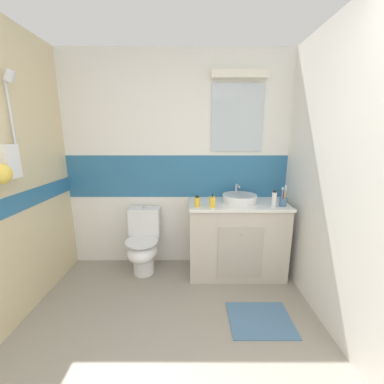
# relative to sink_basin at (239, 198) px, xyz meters

# --- Properties ---
(ground_plane) EXTENTS (3.20, 3.48, 0.04)m
(ground_plane) POSITION_rel_sink_basin_xyz_m (-0.71, -0.96, -0.92)
(ground_plane) COLOR gray
(wall_back_tiled) EXTENTS (3.20, 0.20, 2.50)m
(wall_back_tiled) POSITION_rel_sink_basin_xyz_m (-0.70, 0.29, 0.36)
(wall_back_tiled) COLOR white
(wall_back_tiled) RESTS_ON ground_plane
(wall_right_plain) EXTENTS (0.10, 3.48, 2.50)m
(wall_right_plain) POSITION_rel_sink_basin_xyz_m (0.64, -0.96, 0.35)
(wall_right_plain) COLOR white
(wall_right_plain) RESTS_ON ground_plane
(vanity_cabinet) EXTENTS (1.08, 0.54, 0.85)m
(vanity_cabinet) POSITION_rel_sink_basin_xyz_m (-0.02, -0.01, -0.47)
(vanity_cabinet) COLOR beige
(vanity_cabinet) RESTS_ON ground_plane
(sink_basin) EXTENTS (0.38, 0.42, 0.18)m
(sink_basin) POSITION_rel_sink_basin_xyz_m (0.00, 0.00, 0.00)
(sink_basin) COLOR white
(sink_basin) RESTS_ON vanity_cabinet
(toilet) EXTENTS (0.37, 0.50, 0.76)m
(toilet) POSITION_rel_sink_basin_xyz_m (-1.10, -0.01, -0.54)
(toilet) COLOR white
(toilet) RESTS_ON ground_plane
(toothbrush_cup) EXTENTS (0.08, 0.08, 0.22)m
(toothbrush_cup) POSITION_rel_sink_basin_xyz_m (0.43, -0.15, 0.01)
(toothbrush_cup) COLOR #4C7299
(toothbrush_cup) RESTS_ON vanity_cabinet
(soap_dispenser) EXTENTS (0.06, 0.06, 0.15)m
(soap_dispenser) POSITION_rel_sink_basin_xyz_m (-0.32, -0.19, 0.01)
(soap_dispenser) COLOR yellow
(soap_dispenser) RESTS_ON vanity_cabinet
(lotion_bottle_short) EXTENTS (0.06, 0.06, 0.12)m
(lotion_bottle_short) POSITION_rel_sink_basin_xyz_m (-0.48, -0.17, 0.01)
(lotion_bottle_short) COLOR yellow
(lotion_bottle_short) RESTS_ON vanity_cabinet
(deodorant_spray_can) EXTENTS (0.05, 0.05, 0.18)m
(deodorant_spray_can) POSITION_rel_sink_basin_xyz_m (0.32, -0.19, 0.04)
(deodorant_spray_can) COLOR white
(deodorant_spray_can) RESTS_ON vanity_cabinet
(bath_mat) EXTENTS (0.54, 0.44, 0.01)m
(bath_mat) POSITION_rel_sink_basin_xyz_m (0.07, -0.79, -0.89)
(bath_mat) COLOR #4C7299
(bath_mat) RESTS_ON ground_plane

